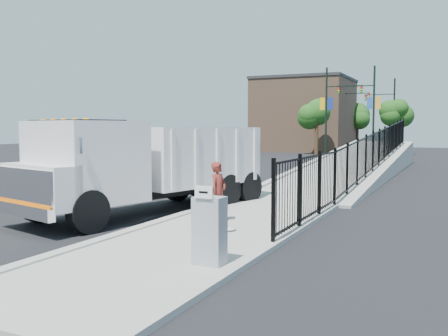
% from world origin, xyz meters
% --- Properties ---
extents(ground, '(120.00, 120.00, 0.00)m').
position_xyz_m(ground, '(0.00, 0.00, 0.00)').
color(ground, black).
rests_on(ground, ground).
extents(sidewalk, '(3.55, 12.00, 0.12)m').
position_xyz_m(sidewalk, '(1.93, -2.00, 0.06)').
color(sidewalk, '#9E998E').
rests_on(sidewalk, ground).
extents(curb, '(0.30, 12.00, 0.16)m').
position_xyz_m(curb, '(0.00, -2.00, 0.08)').
color(curb, '#ADAAA3').
rests_on(curb, ground).
extents(ramp, '(3.95, 24.06, 3.19)m').
position_xyz_m(ramp, '(2.12, 16.00, 0.00)').
color(ramp, '#9E998E').
rests_on(ramp, ground).
extents(iron_fence, '(0.10, 28.00, 1.80)m').
position_xyz_m(iron_fence, '(3.55, 12.00, 0.90)').
color(iron_fence, black).
rests_on(iron_fence, ground).
extents(truck, '(4.69, 8.75, 2.86)m').
position_xyz_m(truck, '(-1.47, 0.48, 1.61)').
color(truck, black).
rests_on(truck, ground).
extents(worker, '(0.45, 0.63, 1.61)m').
position_xyz_m(worker, '(1.45, -0.43, 0.92)').
color(worker, maroon).
rests_on(worker, sidewalk).
extents(utility_cabinet, '(0.55, 0.40, 1.25)m').
position_xyz_m(utility_cabinet, '(3.10, -4.21, 0.75)').
color(utility_cabinet, gray).
rests_on(utility_cabinet, sidewalk).
extents(arrow_sign, '(0.35, 0.04, 0.22)m').
position_xyz_m(arrow_sign, '(3.10, -4.43, 1.48)').
color(arrow_sign, white).
rests_on(arrow_sign, utility_cabinet).
extents(debris, '(0.40, 0.40, 0.10)m').
position_xyz_m(debris, '(2.15, -1.33, 0.17)').
color(debris, silver).
rests_on(debris, sidewalk).
extents(light_pole_0, '(3.77, 0.22, 8.00)m').
position_xyz_m(light_pole_0, '(-3.35, 32.38, 4.36)').
color(light_pole_0, black).
rests_on(light_pole_0, ground).
extents(light_pole_1, '(3.78, 0.22, 8.00)m').
position_xyz_m(light_pole_1, '(0.11, 32.83, 4.36)').
color(light_pole_1, black).
rests_on(light_pole_1, ground).
extents(light_pole_2, '(3.77, 0.22, 8.00)m').
position_xyz_m(light_pole_2, '(-4.28, 42.23, 4.36)').
color(light_pole_2, black).
rests_on(light_pole_2, ground).
extents(light_pole_3, '(3.78, 0.22, 8.00)m').
position_xyz_m(light_pole_3, '(0.42, 45.12, 4.36)').
color(light_pole_3, black).
rests_on(light_pole_3, ground).
extents(tree_0, '(2.63, 2.63, 5.32)m').
position_xyz_m(tree_0, '(-5.40, 35.80, 3.95)').
color(tree_0, '#382314').
rests_on(tree_0, ground).
extents(tree_1, '(2.10, 2.10, 5.05)m').
position_xyz_m(tree_1, '(1.29, 39.72, 3.90)').
color(tree_1, '#382314').
rests_on(tree_1, ground).
extents(tree_2, '(2.85, 2.85, 5.43)m').
position_xyz_m(tree_2, '(-3.92, 49.29, 3.96)').
color(tree_2, '#382314').
rests_on(tree_2, ground).
extents(building, '(10.00, 10.00, 8.00)m').
position_xyz_m(building, '(-9.00, 44.00, 4.00)').
color(building, '#8C664C').
rests_on(building, ground).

